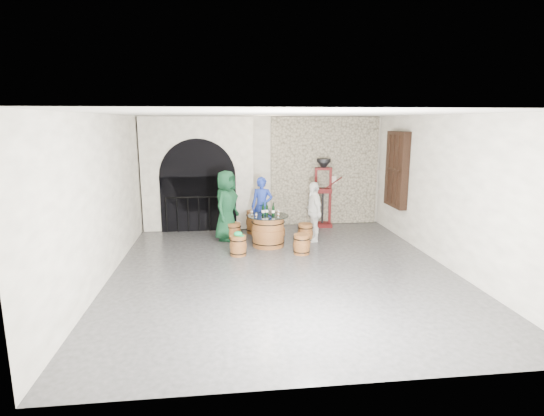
{
  "coord_description": "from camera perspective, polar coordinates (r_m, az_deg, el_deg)",
  "views": [
    {
      "loc": [
        -1.21,
        -8.36,
        3.06
      ],
      "look_at": [
        -0.07,
        1.37,
        1.05
      ],
      "focal_mm": 28.0,
      "sensor_mm": 36.0,
      "label": 1
    }
  ],
  "objects": [
    {
      "name": "tasting_glass_b",
      "position": [
        10.56,
        0.91,
        -0.61
      ],
      "size": [
        0.05,
        0.05,
        0.1
      ],
      "primitive_type": null,
      "color": "#A1551F",
      "rests_on": "barrel_table"
    },
    {
      "name": "tasting_glass_a",
      "position": [
        10.23,
        -2.14,
        -1.03
      ],
      "size": [
        0.05,
        0.05,
        0.1
      ],
      "primitive_type": null,
      "color": "#A1551F",
      "rests_on": "barrel_table"
    },
    {
      "name": "wine_bottle_left",
      "position": [
        10.46,
        -1.18,
        -0.28
      ],
      "size": [
        0.08,
        0.08,
        0.32
      ],
      "color": "black",
      "rests_on": "barrel_table"
    },
    {
      "name": "wall_left",
      "position": [
        8.79,
        -21.68,
        1.21
      ],
      "size": [
        0.0,
        8.0,
        8.0
      ],
      "primitive_type": "plane",
      "rotation": [
        1.57,
        0.0,
        1.57
      ],
      "color": "white",
      "rests_on": "ground"
    },
    {
      "name": "tasting_glass_c",
      "position": [
        10.61,
        -1.32,
        -0.57
      ],
      "size": [
        0.05,
        0.05,
        0.1
      ],
      "primitive_type": null,
      "color": "#A1551F",
      "rests_on": "barrel_table"
    },
    {
      "name": "corking_press",
      "position": [
        12.45,
        6.88,
        2.75
      ],
      "size": [
        0.83,
        0.51,
        2.0
      ],
      "rotation": [
        0.0,
        0.0,
        -0.12
      ],
      "color": "#510E0D",
      "rests_on": "ground"
    },
    {
      "name": "barrel_stool_right",
      "position": [
        10.99,
        4.51,
        -3.35
      ],
      "size": [
        0.41,
        0.41,
        0.47
      ],
      "color": "brown",
      "rests_on": "ground"
    },
    {
      "name": "arched_opening",
      "position": [
        12.21,
        -9.9,
        4.47
      ],
      "size": [
        3.1,
        0.6,
        3.19
      ],
      "color": "white",
      "rests_on": "ground"
    },
    {
      "name": "wine_bottle_right",
      "position": [
        10.5,
        -0.71,
        -0.23
      ],
      "size": [
        0.08,
        0.08,
        0.32
      ],
      "color": "black",
      "rests_on": "barrel_table"
    },
    {
      "name": "person_green",
      "position": [
        11.06,
        -6.15,
        0.33
      ],
      "size": [
        0.93,
        1.06,
        1.83
      ],
      "primitive_type": "imported",
      "rotation": [
        0.0,
        0.0,
        1.08
      ],
      "color": "#103B22",
      "rests_on": "ground"
    },
    {
      "name": "barrel_stool_far",
      "position": [
        11.57,
        -1.35,
        -2.55
      ],
      "size": [
        0.41,
        0.41,
        0.47
      ],
      "color": "brown",
      "rests_on": "ground"
    },
    {
      "name": "barrel_table",
      "position": [
        10.55,
        -0.51,
        -3.09
      ],
      "size": [
        1.01,
        1.01,
        0.78
      ],
      "color": "brown",
      "rests_on": "ground"
    },
    {
      "name": "ground",
      "position": [
        8.99,
        1.47,
        -8.32
      ],
      "size": [
        8.0,
        8.0,
        0.0
      ],
      "primitive_type": "plane",
      "color": "#2F2F32",
      "rests_on": "ground"
    },
    {
      "name": "tasting_glass_d",
      "position": [
        10.69,
        0.78,
        -0.47
      ],
      "size": [
        0.05,
        0.05,
        0.1
      ],
      "primitive_type": null,
      "color": "#A1551F",
      "rests_on": "barrel_table"
    },
    {
      "name": "wall_front",
      "position": [
        4.76,
        8.42,
        -6.43
      ],
      "size": [
        8.0,
        0.0,
        8.0
      ],
      "primitive_type": "plane",
      "rotation": [
        -1.57,
        0.0,
        0.0
      ],
      "color": "white",
      "rests_on": "ground"
    },
    {
      "name": "side_barrel",
      "position": [
        11.82,
        -2.38,
        -1.87
      ],
      "size": [
        0.47,
        0.47,
        0.63
      ],
      "rotation": [
        0.0,
        0.0,
        0.35
      ],
      "color": "brown",
      "rests_on": "ground"
    },
    {
      "name": "barrel_stool_left",
      "position": [
        11.1,
        -5.18,
        -3.2
      ],
      "size": [
        0.41,
        0.41,
        0.47
      ],
      "color": "brown",
      "rests_on": "ground"
    },
    {
      "name": "control_box",
      "position": [
        12.76,
        8.2,
        3.78
      ],
      "size": [
        0.18,
        0.1,
        0.22
      ],
      "primitive_type": "cube",
      "color": "silver",
      "rests_on": "wall_back"
    },
    {
      "name": "tasting_glass_e",
      "position": [
        10.25,
        0.87,
        -1.0
      ],
      "size": [
        0.05,
        0.05,
        0.1
      ],
      "primitive_type": null,
      "color": "#A1551F",
      "rests_on": "barrel_table"
    },
    {
      "name": "wall_right",
      "position": [
        9.71,
        22.46,
        2.06
      ],
      "size": [
        0.0,
        8.0,
        8.0
      ],
      "primitive_type": "plane",
      "rotation": [
        1.57,
        0.0,
        -1.57
      ],
      "color": "white",
      "rests_on": "ground"
    },
    {
      "name": "shuttered_window",
      "position": [
        11.77,
        16.39,
        4.98
      ],
      "size": [
        0.23,
        1.1,
        2.0
      ],
      "color": "black",
      "rests_on": "wall_right"
    },
    {
      "name": "person_white",
      "position": [
        10.96,
        5.61,
        -0.5
      ],
      "size": [
        0.49,
        0.95,
        1.55
      ],
      "primitive_type": "imported",
      "rotation": [
        0.0,
        0.0,
        -1.45
      ],
      "color": "silver",
      "rests_on": "ground"
    },
    {
      "name": "barrel_stool_near_left",
      "position": [
        9.89,
        -4.56,
        -5.06
      ],
      "size": [
        0.41,
        0.41,
        0.47
      ],
      "color": "brown",
      "rests_on": "ground"
    },
    {
      "name": "ceiling",
      "position": [
        8.45,
        1.59,
        12.54
      ],
      "size": [
        8.0,
        8.0,
        0.0
      ],
      "primitive_type": "plane",
      "rotation": [
        3.14,
        0.0,
        0.0
      ],
      "color": "beige",
      "rests_on": "wall_back"
    },
    {
      "name": "tasting_glass_f",
      "position": [
        10.55,
        -2.74,
        -0.64
      ],
      "size": [
        0.05,
        0.05,
        0.1
      ],
      "primitive_type": null,
      "color": "#A1551F",
      "rests_on": "barrel_table"
    },
    {
      "name": "person_blue",
      "position": [
        11.45,
        -1.36,
        0.2
      ],
      "size": [
        0.66,
        0.52,
        1.6
      ],
      "primitive_type": "imported",
      "rotation": [
        0.0,
        0.0,
        -0.27
      ],
      "color": "#1B3199",
      "rests_on": "ground"
    },
    {
      "name": "barrel_stool_near_right",
      "position": [
        9.98,
        4.01,
        -4.89
      ],
      "size": [
        0.41,
        0.41,
        0.47
      ],
      "color": "brown",
      "rests_on": "ground"
    },
    {
      "name": "wine_bottle_center",
      "position": [
        10.43,
        0.17,
        -0.31
      ],
      "size": [
        0.08,
        0.08,
        0.32
      ],
      "color": "black",
      "rests_on": "barrel_table"
    },
    {
      "name": "wall_back",
      "position": [
        12.51,
        -1.08,
        4.89
      ],
      "size": [
        8.0,
        0.0,
        8.0
      ],
      "primitive_type": "plane",
      "rotation": [
        1.57,
        0.0,
        0.0
      ],
      "color": "white",
      "rests_on": "ground"
    },
    {
      "name": "green_cap",
      "position": [
        9.81,
        -4.57,
        -3.48
      ],
      "size": [
        0.24,
        0.2,
        0.11
      ],
      "color": "#0E9C50",
      "rests_on": "barrel_stool_near_left"
    },
    {
      "name": "stone_facing_panel",
      "position": [
        12.75,
        7.06,
        4.93
      ],
      "size": [
        3.2,
        0.12,
        3.18
      ],
      "primitive_type": "cube",
      "color": "#AFA68B",
      "rests_on": "ground"
    }
  ]
}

